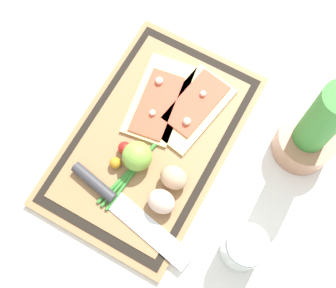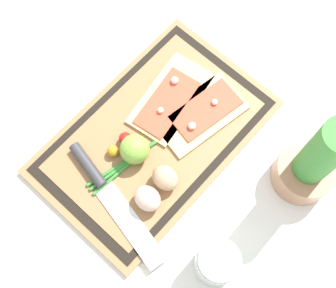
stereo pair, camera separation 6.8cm
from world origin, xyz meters
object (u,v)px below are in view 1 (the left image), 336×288
lime (139,157)px  cherry_tomato_red (125,148)px  egg_brown (174,178)px  cherry_tomato_yellow (115,163)px  egg_pink (161,202)px  pizza_slice_far (193,107)px  pizza_slice_near (159,100)px  sauce_jar (243,248)px  herb_pot (312,134)px  knife (111,197)px

lime → cherry_tomato_red: size_ratio=2.29×
egg_brown → cherry_tomato_yellow: (0.03, -0.12, -0.01)m
egg_pink → cherry_tomato_yellow: 0.12m
pizza_slice_far → cherry_tomato_yellow: 0.20m
pizza_slice_near → egg_brown: bearing=39.0°
sauce_jar → herb_pot: bearing=176.2°
egg_pink → cherry_tomato_yellow: bearing=-102.1°
cherry_tomato_yellow → pizza_slice_far: bearing=157.2°
knife → pizza_slice_far: bearing=168.8°
egg_pink → cherry_tomato_red: (-0.06, -0.12, -0.01)m
sauce_jar → egg_brown: bearing=-107.7°
lime → sauce_jar: size_ratio=0.58×
lime → cherry_tomato_red: 0.04m
pizza_slice_near → egg_brown: egg_brown is taller
cherry_tomato_red → sauce_jar: sauce_jar is taller
knife → sauce_jar: bearing=97.2°
lime → cherry_tomato_red: bearing=-100.7°
knife → cherry_tomato_red: 0.10m
cherry_tomato_yellow → sauce_jar: sauce_jar is taller
egg_pink → lime: bearing=-123.7°
egg_pink → herb_pot: herb_pot is taller
lime → pizza_slice_near: bearing=-166.8°
pizza_slice_near → lime: (0.13, 0.03, 0.02)m
pizza_slice_near → egg_pink: (0.19, 0.11, 0.02)m
pizza_slice_far → cherry_tomato_red: (0.14, -0.08, 0.01)m
herb_pot → sauce_jar: (0.24, -0.02, -0.04)m
knife → lime: lime is taller
cherry_tomato_red → herb_pot: (-0.18, 0.30, 0.06)m
knife → cherry_tomato_yellow: (-0.06, -0.03, 0.00)m
pizza_slice_far → sauce_jar: sauce_jar is taller
cherry_tomato_yellow → knife: bearing=24.2°
egg_pink → pizza_slice_near: bearing=-149.2°
knife → egg_brown: size_ratio=5.27×
egg_brown → lime: 0.08m
cherry_tomato_yellow → pizza_slice_near: bearing=177.7°
knife → lime: (-0.09, 0.01, 0.02)m
knife → sauce_jar: 0.26m
egg_pink → herb_pot: 0.31m
knife → cherry_tomato_yellow: size_ratio=12.35×
lime → egg_brown: bearing=89.0°
knife → cherry_tomato_yellow: 0.07m
lime → cherry_tomato_yellow: lime is taller
knife → cherry_tomato_red: cherry_tomato_red is taller
egg_brown → cherry_tomato_red: (-0.01, -0.11, -0.01)m
lime → herb_pot: 0.33m
knife → lime: size_ratio=4.85×
cherry_tomato_yellow → herb_pot: (-0.21, 0.30, 0.06)m
egg_brown → sauce_jar: 0.18m
sauce_jar → pizza_slice_far: bearing=-134.4°
pizza_slice_far → knife: size_ratio=0.70×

